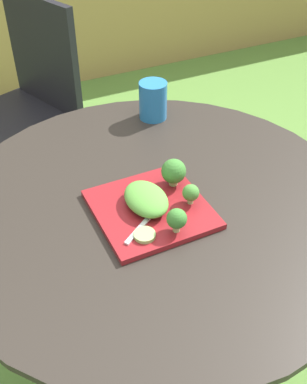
% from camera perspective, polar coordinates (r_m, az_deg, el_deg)
% --- Properties ---
extents(ground_plane, '(12.00, 12.00, 0.00)m').
position_cam_1_polar(ground_plane, '(1.66, 0.22, -20.18)').
color(ground_plane, '#568438').
extents(patio_table, '(0.99, 0.99, 0.72)m').
position_cam_1_polar(patio_table, '(1.27, 0.28, -8.88)').
color(patio_table, '#28231E').
rests_on(patio_table, ground_plane).
extents(patio_chair, '(0.57, 0.57, 0.90)m').
position_cam_1_polar(patio_chair, '(2.03, -15.24, 11.28)').
color(patio_chair, black).
rests_on(patio_chair, ground_plane).
extents(salad_plate, '(0.25, 0.25, 0.01)m').
position_cam_1_polar(salad_plate, '(1.07, -0.32, -2.10)').
color(salad_plate, maroon).
rests_on(salad_plate, patio_table).
extents(drinking_glass, '(0.08, 0.08, 0.11)m').
position_cam_1_polar(drinking_glass, '(1.40, -0.06, 10.89)').
color(drinking_glass, '#236BA8').
rests_on(drinking_glass, patio_table).
extents(fork, '(0.14, 0.10, 0.00)m').
position_cam_1_polar(fork, '(1.03, -0.60, -3.16)').
color(fork, silver).
rests_on(fork, salad_plate).
extents(lettuce_mound, '(0.09, 0.13, 0.04)m').
position_cam_1_polar(lettuce_mound, '(1.06, -0.90, -0.84)').
color(lettuce_mound, '#519338').
rests_on(lettuce_mound, salad_plate).
extents(broccoli_floret_0, '(0.06, 0.06, 0.07)m').
position_cam_1_polar(broccoli_floret_0, '(1.11, 2.47, 2.51)').
color(broccoli_floret_0, '#99B770').
rests_on(broccoli_floret_0, salad_plate).
extents(broccoli_floret_1, '(0.04, 0.04, 0.06)m').
position_cam_1_polar(broccoli_floret_1, '(0.99, 2.85, -3.31)').
color(broccoli_floret_1, '#99B770').
rests_on(broccoli_floret_1, salad_plate).
extents(broccoli_floret_2, '(0.04, 0.04, 0.05)m').
position_cam_1_polar(broccoli_floret_2, '(1.06, 4.57, -0.12)').
color(broccoli_floret_2, '#99B770').
rests_on(broccoli_floret_2, salad_plate).
extents(cucumber_slice_0, '(0.05, 0.05, 0.01)m').
position_cam_1_polar(cucumber_slice_0, '(0.99, -1.09, -5.26)').
color(cucumber_slice_0, '#8EB766').
rests_on(cucumber_slice_0, salad_plate).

